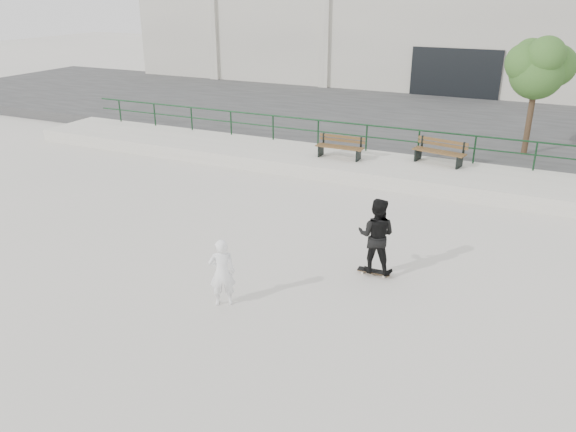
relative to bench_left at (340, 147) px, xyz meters
The scene contains 11 objects.
ground 9.64m from the bench_left, 80.54° to the right, with size 120.00×120.00×0.00m, color silver.
ledge 1.71m from the bench_left, ahead, with size 30.00×3.00×0.50m, color silver.
parking_strip 8.70m from the bench_left, 79.53° to the left, with size 60.00×14.00×0.50m, color #373737.
railing 2.09m from the bench_left, 40.22° to the left, with size 28.00×0.06×1.03m.
commercial_building 22.88m from the bench_left, 85.99° to the left, with size 44.20×16.33×8.00m.
bench_left is the anchor object (origin of this frame).
bench_right 3.56m from the bench_left, 13.00° to the left, with size 1.94×0.92×0.86m.
tree 7.64m from the bench_left, 29.38° to the left, with size 2.44×2.16×4.33m.
skateboard 8.22m from the bench_left, 64.03° to the right, with size 0.79×0.24×0.09m.
standing_skater 8.18m from the bench_left, 64.03° to the right, with size 0.89×0.69×1.83m, color black.
seated_skater 10.10m from the bench_left, 84.12° to the right, with size 0.56×0.37×1.53m, color white.
Camera 1 is at (5.18, -9.52, 6.35)m, focal length 35.00 mm.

